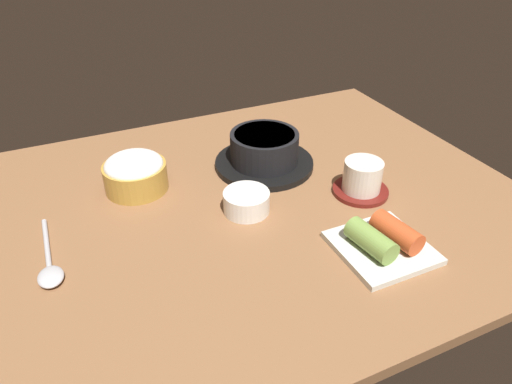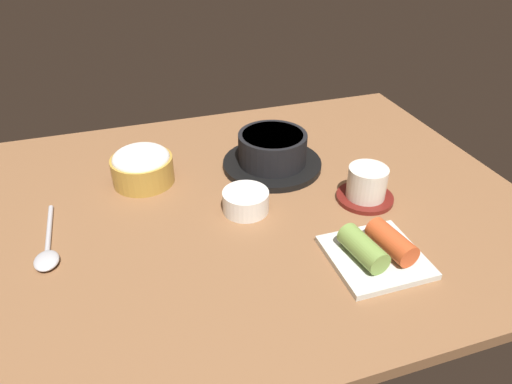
{
  "view_description": "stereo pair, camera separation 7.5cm",
  "coord_description": "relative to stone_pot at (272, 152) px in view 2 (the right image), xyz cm",
  "views": [
    {
      "loc": [
        -25.53,
        -62.35,
        48.82
      ],
      "look_at": [
        2.0,
        -2.0,
        5.0
      ],
      "focal_mm": 32.68,
      "sensor_mm": 36.0,
      "label": 1
    },
    {
      "loc": [
        -18.55,
        -65.07,
        48.82
      ],
      "look_at": [
        2.0,
        -2.0,
        5.0
      ],
      "focal_mm": 32.68,
      "sensor_mm": 36.0,
      "label": 2
    }
  ],
  "objects": [
    {
      "name": "dining_table",
      "position": [
        -9.27,
        -10.01,
        -4.28
      ],
      "size": [
        100.0,
        76.0,
        2.0
      ],
      "primitive_type": "cube",
      "color": "brown",
      "rests_on": "ground"
    },
    {
      "name": "stone_pot",
      "position": [
        0.0,
        0.0,
        0.0
      ],
      "size": [
        19.46,
        19.46,
        7.15
      ],
      "color": "black",
      "rests_on": "dining_table"
    },
    {
      "name": "rice_bowl",
      "position": [
        -24.79,
        2.31,
        0.23
      ],
      "size": [
        11.4,
        11.4,
        7.0
      ],
      "color": "#B78C38",
      "rests_on": "dining_table"
    },
    {
      "name": "tea_cup_with_saucer",
      "position": [
        11.78,
        -15.95,
        -0.31
      ],
      "size": [
        10.07,
        10.07,
        6.39
      ],
      "color": "maroon",
      "rests_on": "dining_table"
    },
    {
      "name": "banchan_cup_center",
      "position": [
        -9.4,
        -12.5,
        -1.32
      ],
      "size": [
        7.93,
        7.93,
        3.68
      ],
      "color": "white",
      "rests_on": "dining_table"
    },
    {
      "name": "kimchi_plate",
      "position": [
        5.36,
        -30.62,
        -1.56
      ],
      "size": [
        13.48,
        13.48,
        4.58
      ],
      "color": "silver",
      "rests_on": "dining_table"
    },
    {
      "name": "spoon",
      "position": [
        -41.18,
        -14.32,
        -2.66
      ],
      "size": [
        3.6,
        17.12,
        1.35
      ],
      "color": "#B7B7BC",
      "rests_on": "dining_table"
    }
  ]
}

